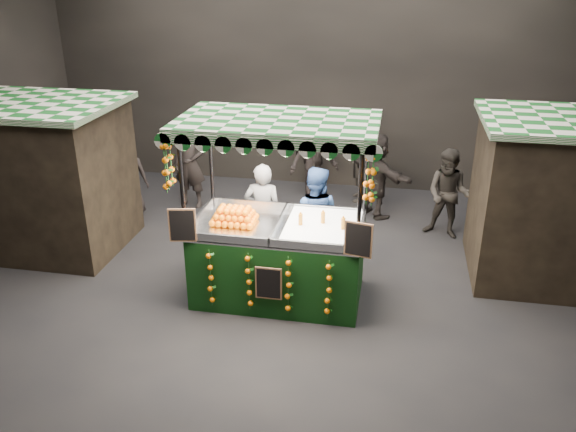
# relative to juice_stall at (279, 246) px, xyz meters

# --- Properties ---
(ground) EXTENTS (12.00, 12.00, 0.00)m
(ground) POSITION_rel_juice_stall_xyz_m (-0.08, 0.02, -0.86)
(ground) COLOR black
(ground) RESTS_ON ground
(market_hall) EXTENTS (12.10, 10.10, 5.05)m
(market_hall) POSITION_rel_juice_stall_xyz_m (-0.08, 0.02, 2.52)
(market_hall) COLOR black
(market_hall) RESTS_ON ground
(neighbour_stall_left) EXTENTS (3.00, 2.20, 2.60)m
(neighbour_stall_left) POSITION_rel_juice_stall_xyz_m (-4.48, 1.02, 0.45)
(neighbour_stall_left) COLOR black
(neighbour_stall_left) RESTS_ON ground
(neighbour_stall_right) EXTENTS (3.00, 2.20, 2.60)m
(neighbour_stall_right) POSITION_rel_juice_stall_xyz_m (4.32, 1.52, 0.45)
(neighbour_stall_right) COLOR black
(neighbour_stall_right) RESTS_ON ground
(juice_stall) EXTENTS (2.86, 1.68, 2.77)m
(juice_stall) POSITION_rel_juice_stall_xyz_m (0.00, 0.00, 0.00)
(juice_stall) COLOR black
(juice_stall) RESTS_ON ground
(vendor_grey) EXTENTS (0.66, 0.45, 1.74)m
(vendor_grey) POSITION_rel_juice_stall_xyz_m (-0.50, 1.11, 0.01)
(vendor_grey) COLOR gray
(vendor_grey) RESTS_ON ground
(vendor_blue) EXTENTS (0.92, 0.75, 1.74)m
(vendor_blue) POSITION_rel_juice_stall_xyz_m (0.37, 1.12, 0.01)
(vendor_blue) COLOR navy
(vendor_blue) RESTS_ON ground
(shopper_0) EXTENTS (0.69, 0.48, 1.83)m
(shopper_0) POSITION_rel_juice_stall_xyz_m (-2.52, 3.22, 0.06)
(shopper_0) COLOR black
(shopper_0) RESTS_ON ground
(shopper_1) EXTENTS (0.97, 0.86, 1.67)m
(shopper_1) POSITION_rel_juice_stall_xyz_m (2.59, 2.69, -0.03)
(shopper_1) COLOR #2B2723
(shopper_1) RESTS_ON ground
(shopper_2) EXTENTS (1.05, 0.83, 1.67)m
(shopper_2) POSITION_rel_juice_stall_xyz_m (-0.13, 4.41, -0.02)
(shopper_2) COLOR #292321
(shopper_2) RESTS_ON ground
(shopper_3) EXTENTS (1.26, 1.05, 1.69)m
(shopper_3) POSITION_rel_juice_stall_xyz_m (-0.11, 4.27, -0.01)
(shopper_3) COLOR black
(shopper_3) RESTS_ON ground
(shopper_4) EXTENTS (0.92, 0.73, 1.66)m
(shopper_4) POSITION_rel_juice_stall_xyz_m (-3.59, 2.54, -0.03)
(shopper_4) COLOR black
(shopper_4) RESTS_ON ground
(shopper_5) EXTENTS (1.46, 1.48, 1.70)m
(shopper_5) POSITION_rel_juice_stall_xyz_m (1.25, 3.41, -0.01)
(shopper_5) COLOR black
(shopper_5) RESTS_ON ground
(shopper_6) EXTENTS (0.56, 0.76, 1.92)m
(shopper_6) POSITION_rel_juice_stall_xyz_m (0.89, 4.20, 0.10)
(shopper_6) COLOR black
(shopper_6) RESTS_ON ground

